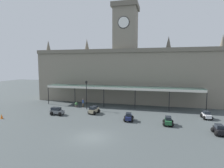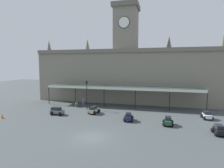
% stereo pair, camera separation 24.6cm
% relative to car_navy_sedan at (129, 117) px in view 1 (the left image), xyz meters
% --- Properties ---
extents(ground_plane, '(140.00, 140.00, 0.00)m').
position_rel_car_navy_sedan_xyz_m(ground_plane, '(-3.07, -7.44, -0.50)').
color(ground_plane, '#444B4C').
extents(station_building, '(40.40, 6.05, 21.28)m').
position_rel_car_navy_sedan_xyz_m(station_building, '(-3.07, 14.05, 6.22)').
color(station_building, gray).
rests_on(station_building, ground).
extents(entrance_canopy, '(30.90, 3.26, 4.08)m').
position_rel_car_navy_sedan_xyz_m(entrance_canopy, '(-3.07, 8.81, 3.43)').
color(entrance_canopy, '#38564C').
rests_on(entrance_canopy, ground).
extents(car_navy_sedan, '(1.65, 2.13, 1.19)m').
position_rel_car_navy_sedan_xyz_m(car_navy_sedan, '(0.00, 0.00, 0.00)').
color(car_navy_sedan, '#19214C').
rests_on(car_navy_sedan, ground).
extents(car_white_sedan, '(1.63, 2.12, 1.19)m').
position_rel_car_navy_sedan_xyz_m(car_white_sedan, '(11.55, 3.95, 0.00)').
color(car_white_sedan, silver).
rests_on(car_white_sedan, ground).
extents(car_beige_estate, '(1.79, 2.37, 1.27)m').
position_rel_car_navy_sedan_xyz_m(car_beige_estate, '(-6.43, 2.57, 0.06)').
color(car_beige_estate, tan).
rests_on(car_beige_estate, ground).
extents(car_grey_estate, '(2.27, 1.58, 1.27)m').
position_rel_car_navy_sedan_xyz_m(car_grey_estate, '(-12.13, 0.25, 0.06)').
color(car_grey_estate, slate).
rests_on(car_grey_estate, ground).
extents(car_black_sedan, '(1.57, 2.08, 1.19)m').
position_rel_car_navy_sedan_xyz_m(car_black_sedan, '(11.44, -2.78, 0.00)').
color(car_black_sedan, black).
rests_on(car_black_sedan, ground).
extents(car_green_sedan, '(1.55, 2.07, 1.19)m').
position_rel_car_navy_sedan_xyz_m(car_green_sedan, '(5.65, -0.64, 0.00)').
color(car_green_sedan, '#1E512D').
rests_on(car_green_sedan, ground).
extents(pedestrian_near_entrance, '(0.34, 0.39, 1.67)m').
position_rel_car_navy_sedan_xyz_m(pedestrian_near_entrance, '(-10.19, 6.68, 0.41)').
color(pedestrian_near_entrance, brown).
rests_on(pedestrian_near_entrance, ground).
extents(victorian_lamppost, '(0.30, 0.30, 5.44)m').
position_rel_car_navy_sedan_xyz_m(victorian_lamppost, '(-8.78, 5.15, 2.84)').
color(victorian_lamppost, black).
rests_on(victorian_lamppost, ground).
extents(traffic_cone, '(0.40, 0.40, 0.73)m').
position_rel_car_navy_sedan_xyz_m(traffic_cone, '(-19.32, -3.81, -0.14)').
color(traffic_cone, orange).
rests_on(traffic_cone, ground).
extents(planter_forecourt_centre, '(0.60, 0.60, 0.96)m').
position_rel_car_navy_sedan_xyz_m(planter_forecourt_centre, '(-11.47, 6.34, -0.01)').
color(planter_forecourt_centre, '#47423D').
rests_on(planter_forecourt_centre, ground).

